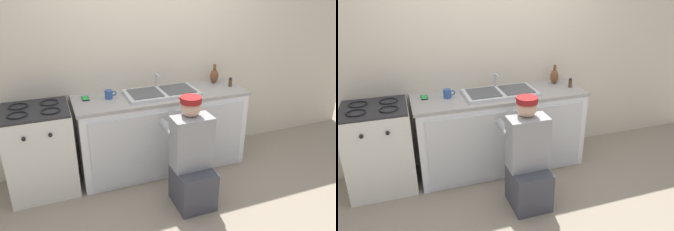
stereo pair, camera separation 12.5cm
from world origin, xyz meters
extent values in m
plane|color=gray|center=(0.00, 0.00, 0.00)|extent=(12.00, 12.00, 0.00)
cube|color=beige|center=(0.00, 0.65, 1.25)|extent=(6.00, 0.10, 2.50)
cube|color=white|center=(0.00, 0.30, 0.44)|extent=(1.88, 0.60, 0.87)
cube|color=silver|center=(-0.45, -0.01, 0.44)|extent=(0.83, 0.02, 0.77)
cube|color=silver|center=(0.45, -0.01, 0.44)|extent=(0.83, 0.02, 0.77)
cube|color=#9E9993|center=(0.00, 0.30, 0.89)|extent=(1.92, 0.62, 0.04)
cube|color=silver|center=(0.00, 0.30, 0.92)|extent=(0.80, 0.44, 0.03)
cube|color=#4C4F51|center=(-0.19, 0.30, 0.94)|extent=(0.33, 0.35, 0.01)
cube|color=#4C4F51|center=(0.19, 0.30, 0.94)|extent=(0.33, 0.35, 0.01)
cylinder|color=#B7BABF|center=(0.00, 0.49, 1.00)|extent=(0.02, 0.02, 0.18)
cylinder|color=#B7BABF|center=(0.00, 0.41, 1.09)|extent=(0.02, 0.16, 0.02)
cube|color=silver|center=(-1.32, 0.30, 0.45)|extent=(0.65, 0.60, 0.89)
cube|color=#262628|center=(-1.32, 0.30, 0.90)|extent=(0.64, 0.59, 0.02)
torus|color=black|center=(-1.47, 0.18, 0.92)|extent=(0.19, 0.19, 0.02)
torus|color=black|center=(-1.17, 0.18, 0.92)|extent=(0.19, 0.19, 0.02)
torus|color=black|center=(-1.47, 0.42, 0.92)|extent=(0.19, 0.19, 0.02)
torus|color=black|center=(-1.17, 0.42, 0.92)|extent=(0.19, 0.19, 0.02)
cylinder|color=black|center=(-1.44, -0.01, 0.76)|extent=(0.04, 0.02, 0.04)
cylinder|color=black|center=(-1.21, -0.01, 0.76)|extent=(0.04, 0.02, 0.04)
cube|color=#3F3F47|center=(0.03, -0.50, 0.20)|extent=(0.36, 0.40, 0.40)
cube|color=gray|center=(0.03, -0.44, 0.66)|extent=(0.38, 0.22, 0.52)
sphere|color=tan|center=(0.03, -0.40, 1.01)|extent=(0.19, 0.19, 0.19)
cylinder|color=maroon|center=(0.03, -0.40, 1.08)|extent=(0.20, 0.20, 0.06)
cube|color=maroon|center=(0.03, -0.31, 1.06)|extent=(0.13, 0.09, 0.02)
cylinder|color=gray|center=(-0.14, -0.24, 0.75)|extent=(0.08, 0.30, 0.08)
cylinder|color=gray|center=(0.20, -0.24, 0.75)|extent=(0.08, 0.30, 0.08)
cylinder|color=#513823|center=(0.85, 0.26, 0.95)|extent=(0.04, 0.04, 0.08)
cylinder|color=black|center=(0.85, 0.26, 1.00)|extent=(0.04, 0.04, 0.02)
cylinder|color=#335699|center=(-0.58, 0.35, 0.96)|extent=(0.08, 0.08, 0.09)
torus|color=#335699|center=(-0.52, 0.35, 0.96)|extent=(0.06, 0.01, 0.06)
cube|color=black|center=(-0.81, 0.43, 0.91)|extent=(0.07, 0.14, 0.01)
cube|color=green|center=(-0.81, 0.43, 0.92)|extent=(0.06, 0.12, 0.00)
ellipsoid|color=brown|center=(0.73, 0.45, 0.99)|extent=(0.10, 0.10, 0.17)
cylinder|color=brown|center=(0.73, 0.45, 1.11)|extent=(0.04, 0.04, 0.06)
camera|label=1|loc=(-1.16, -2.93, 2.11)|focal=35.00mm
camera|label=2|loc=(-1.04, -2.97, 2.11)|focal=35.00mm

